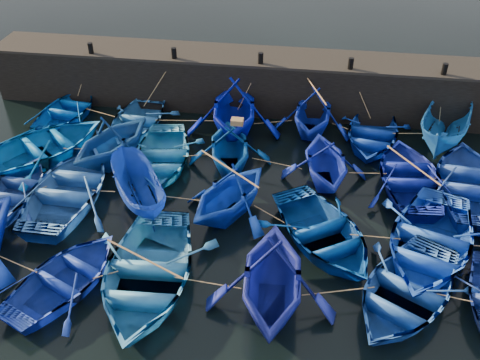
# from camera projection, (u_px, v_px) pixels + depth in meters

# --- Properties ---
(ground) EXTENTS (120.00, 120.00, 0.00)m
(ground) POSITION_uv_depth(u_px,v_px,m) (226.00, 252.00, 18.00)
(ground) COLOR black
(ground) RESTS_ON ground
(quay_wall) EXTENTS (26.00, 2.50, 2.50)m
(quay_wall) POSITION_uv_depth(u_px,v_px,m) (262.00, 82.00, 25.66)
(quay_wall) COLOR black
(quay_wall) RESTS_ON ground
(quay_top) EXTENTS (26.00, 2.50, 0.12)m
(quay_top) POSITION_uv_depth(u_px,v_px,m) (263.00, 57.00, 24.89)
(quay_top) COLOR black
(quay_top) RESTS_ON quay_wall
(bollard_0) EXTENTS (0.24, 0.24, 0.50)m
(bollard_0) POSITION_uv_depth(u_px,v_px,m) (91.00, 48.00, 24.93)
(bollard_0) COLOR black
(bollard_0) RESTS_ON quay_top
(bollard_1) EXTENTS (0.24, 0.24, 0.50)m
(bollard_1) POSITION_uv_depth(u_px,v_px,m) (174.00, 53.00, 24.46)
(bollard_1) COLOR black
(bollard_1) RESTS_ON quay_top
(bollard_2) EXTENTS (0.24, 0.24, 0.50)m
(bollard_2) POSITION_uv_depth(u_px,v_px,m) (261.00, 58.00, 23.99)
(bollard_2) COLOR black
(bollard_2) RESTS_ON quay_top
(bollard_3) EXTENTS (0.24, 0.24, 0.50)m
(bollard_3) POSITION_uv_depth(u_px,v_px,m) (351.00, 63.00, 23.52)
(bollard_3) COLOR black
(bollard_3) RESTS_ON quay_top
(bollard_4) EXTENTS (0.24, 0.24, 0.50)m
(bollard_4) POSITION_uv_depth(u_px,v_px,m) (445.00, 69.00, 23.05)
(bollard_4) COLOR black
(bollard_4) RESTS_ON quay_top
(boat_0) EXTENTS (3.62, 4.67, 0.89)m
(boat_0) POSITION_uv_depth(u_px,v_px,m) (68.00, 109.00, 25.16)
(boat_0) COLOR #003D95
(boat_0) RESTS_ON ground
(boat_1) EXTENTS (3.48, 4.68, 0.93)m
(boat_1) POSITION_uv_depth(u_px,v_px,m) (136.00, 120.00, 24.27)
(boat_1) COLOR #1E5894
(boat_1) RESTS_ON ground
(boat_2) EXTENTS (4.79, 5.38, 2.58)m
(boat_2) POSITION_uv_depth(u_px,v_px,m) (234.00, 108.00, 23.53)
(boat_2) COLOR #000C94
(boat_2) RESTS_ON ground
(boat_3) EXTENTS (3.79, 4.32, 2.16)m
(boat_3) POSITION_uv_depth(u_px,v_px,m) (313.00, 112.00, 23.68)
(boat_3) COLOR #091D92
(boat_3) RESTS_ON ground
(boat_4) EXTENTS (4.01, 5.10, 0.96)m
(boat_4) POSITION_uv_depth(u_px,v_px,m) (372.00, 133.00, 23.33)
(boat_4) COLOR navy
(boat_4) RESTS_ON ground
(boat_5) EXTENTS (3.41, 5.37, 1.95)m
(boat_5) POSITION_uv_depth(u_px,v_px,m) (446.00, 127.00, 22.82)
(boat_5) COLOR #175692
(boat_5) RESTS_ON ground
(boat_6) EXTENTS (6.55, 6.77, 1.15)m
(boat_6) POSITION_uv_depth(u_px,v_px,m) (43.00, 146.00, 22.30)
(boat_6) COLOR #025097
(boat_6) RESTS_ON ground
(boat_7) EXTENTS (5.00, 5.29, 2.20)m
(boat_7) POSITION_uv_depth(u_px,v_px,m) (112.00, 139.00, 21.74)
(boat_7) COLOR navy
(boat_7) RESTS_ON ground
(boat_8) EXTENTS (4.12, 5.25, 0.99)m
(boat_8) POSITION_uv_depth(u_px,v_px,m) (162.00, 156.00, 21.87)
(boat_8) COLOR #267BCD
(boat_8) RESTS_ON ground
(boat_9) EXTENTS (4.15, 4.57, 2.08)m
(boat_9) POSITION_uv_depth(u_px,v_px,m) (230.00, 146.00, 21.44)
(boat_9) COLOR navy
(boat_9) RESTS_ON ground
(boat_10) EXTENTS (4.03, 4.47, 2.07)m
(boat_10) POSITION_uv_depth(u_px,v_px,m) (326.00, 160.00, 20.62)
(boat_10) COLOR #10229E
(boat_10) RESTS_ON ground
(boat_11) EXTENTS (3.94, 5.24, 1.03)m
(boat_11) POSITION_uv_depth(u_px,v_px,m) (410.00, 176.00, 20.66)
(boat_11) COLOR navy
(boat_11) RESTS_ON ground
(boat_12) EXTENTS (4.32, 5.77, 1.14)m
(boat_12) POSITION_uv_depth(u_px,v_px,m) (471.00, 183.00, 20.24)
(boat_12) COLOR #1B3D94
(boat_12) RESTS_ON ground
(boat_13) EXTENTS (3.35, 4.51, 0.90)m
(boat_13) POSITION_uv_depth(u_px,v_px,m) (12.00, 191.00, 20.00)
(boat_13) COLOR navy
(boat_13) RESTS_ON ground
(boat_14) EXTENTS (3.95, 5.50, 1.13)m
(boat_14) POSITION_uv_depth(u_px,v_px,m) (70.00, 188.00, 19.96)
(boat_14) COLOR #2657A1
(boat_14) RESTS_ON ground
(boat_15) EXTENTS (3.46, 4.17, 1.55)m
(boat_15) POSITION_uv_depth(u_px,v_px,m) (138.00, 189.00, 19.57)
(boat_15) COLOR #103395
(boat_15) RESTS_ON ground
(boat_16) EXTENTS (4.85, 5.06, 2.06)m
(boat_16) POSITION_uv_depth(u_px,v_px,m) (229.00, 193.00, 18.96)
(boat_16) COLOR #0A2F9F
(boat_16) RESTS_ON ground
(boat_17) EXTENTS (5.65, 6.08, 1.03)m
(boat_17) POSITION_uv_depth(u_px,v_px,m) (323.00, 233.00, 18.02)
(boat_17) COLOR navy
(boat_17) RESTS_ON ground
(boat_18) EXTENTS (5.56, 6.57, 1.16)m
(boat_18) POSITION_uv_depth(u_px,v_px,m) (429.00, 241.00, 17.59)
(boat_18) COLOR blue
(boat_18) RESTS_ON ground
(boat_21) EXTENTS (4.52, 5.14, 0.89)m
(boat_21) POSITION_uv_depth(u_px,v_px,m) (65.00, 278.00, 16.44)
(boat_21) COLOR navy
(boat_21) RESTS_ON ground
(boat_22) EXTENTS (4.43, 5.95, 1.19)m
(boat_22) POSITION_uv_depth(u_px,v_px,m) (146.00, 273.00, 16.40)
(boat_22) COLOR #2972BE
(boat_22) RESTS_ON ground
(boat_23) EXTENTS (4.15, 4.74, 2.39)m
(boat_23) POSITION_uv_depth(u_px,v_px,m) (272.00, 277.00, 15.46)
(boat_23) COLOR navy
(boat_23) RESTS_ON ground
(boat_24) EXTENTS (5.54, 6.09, 1.03)m
(boat_24) POSITION_uv_depth(u_px,v_px,m) (405.00, 291.00, 15.91)
(boat_24) COLOR #194793
(boat_24) RESTS_ON ground
(wooden_crate) EXTENTS (0.48, 0.36, 0.22)m
(wooden_crate) POSITION_uv_depth(u_px,v_px,m) (237.00, 122.00, 20.73)
(wooden_crate) COLOR olive
(wooden_crate) RESTS_ON boat_9
(mooring_ropes) EXTENTS (17.61, 11.85, 2.10)m
(mooring_ropes) POSITION_uv_depth(u_px,v_px,m) (251.00, 151.00, 21.47)
(mooring_ropes) COLOR tan
(mooring_ropes) RESTS_ON ground
(loose_oars) EXTENTS (10.88, 12.24, 1.19)m
(loose_oars) POSITION_uv_depth(u_px,v_px,m) (285.00, 162.00, 19.43)
(loose_oars) COLOR #99724C
(loose_oars) RESTS_ON ground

